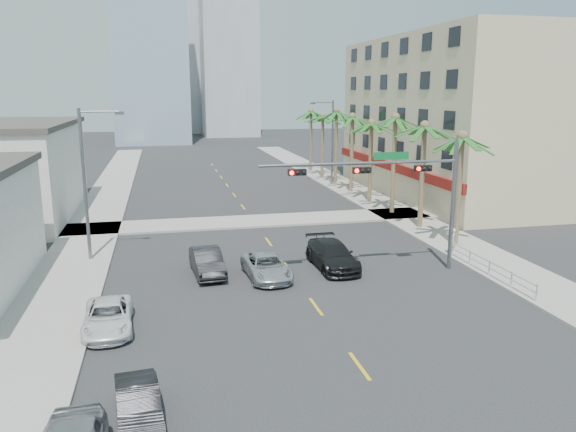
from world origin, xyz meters
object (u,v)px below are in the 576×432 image
(car_parked_far, at_px, (108,317))
(car_lane_right, at_px, (332,255))
(car_lane_center, at_px, (266,266))
(pedestrian, at_px, (452,241))
(car_parked_mid, at_px, (138,406))
(car_lane_left, at_px, (207,262))
(traffic_signal_mast, at_px, (401,183))

(car_parked_far, height_order, car_lane_right, car_lane_right)
(car_lane_center, bearing_deg, car_lane_right, 10.09)
(car_lane_center, xyz_separation_m, pedestrian, (11.80, 1.47, 0.33))
(car_parked_mid, distance_m, car_parked_far, 7.54)
(car_parked_mid, xyz_separation_m, pedestrian, (18.10, 14.16, 0.36))
(car_lane_right, bearing_deg, car_parked_mid, -128.53)
(car_lane_left, relative_size, car_lane_right, 0.84)
(traffic_signal_mast, height_order, car_lane_center, traffic_signal_mast)
(car_parked_mid, height_order, car_lane_center, car_lane_center)
(car_parked_mid, relative_size, pedestrian, 2.26)
(traffic_signal_mast, bearing_deg, car_lane_left, 168.95)
(car_parked_far, distance_m, car_lane_center, 9.42)
(car_lane_center, bearing_deg, car_parked_far, -149.05)
(car_lane_left, bearing_deg, car_parked_far, -130.02)
(pedestrian, bearing_deg, car_lane_center, -25.77)
(car_lane_left, xyz_separation_m, car_lane_center, (3.08, -1.30, -0.07))
(car_lane_right, bearing_deg, traffic_signal_mast, -28.66)
(car_lane_center, bearing_deg, traffic_signal_mast, -8.95)
(car_parked_mid, bearing_deg, car_lane_center, 57.56)
(traffic_signal_mast, relative_size, pedestrian, 6.80)
(traffic_signal_mast, height_order, car_lane_right, traffic_signal_mast)
(car_lane_left, distance_m, pedestrian, 14.88)
(traffic_signal_mast, distance_m, car_lane_left, 11.42)
(car_parked_far, xyz_separation_m, pedestrian, (19.59, 6.77, 0.37))
(car_parked_mid, xyz_separation_m, car_parked_far, (-1.49, 7.40, -0.01))
(car_parked_far, bearing_deg, traffic_signal_mast, 14.87)
(car_lane_left, bearing_deg, traffic_signal_mast, -15.53)
(car_lane_center, bearing_deg, car_lane_left, 153.88)
(traffic_signal_mast, bearing_deg, car_parked_mid, -138.62)
(car_lane_left, bearing_deg, car_lane_center, -27.34)
(car_parked_far, distance_m, car_lane_left, 8.11)
(car_parked_far, bearing_deg, car_lane_left, 52.46)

